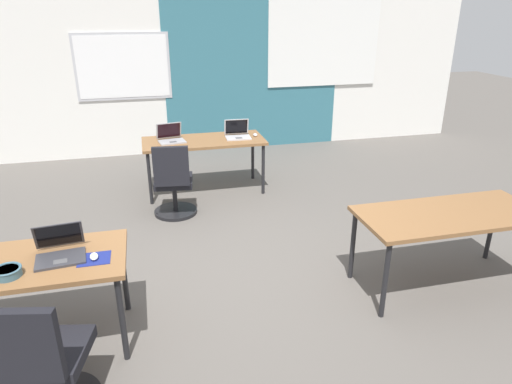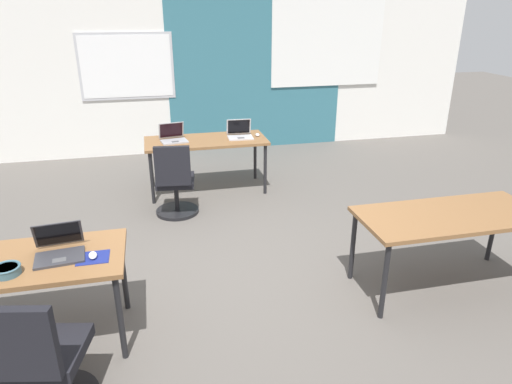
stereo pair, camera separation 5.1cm
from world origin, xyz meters
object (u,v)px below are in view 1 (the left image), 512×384
object	(u,v)px
laptop_far_left	(171,138)
mouse_near_left_inner	(94,256)
desk_near_right	(450,219)
chair_near_left_inner	(46,368)
desk_near_left	(8,271)
laptop_near_left_inner	(60,250)
mouse_far_right	(255,135)
laptop_far_right	(238,134)
desk_far_center	(204,144)
chair_far_left	(174,187)
snack_bowl	(8,272)

from	to	relation	value
laptop_far_left	mouse_near_left_inner	bearing A→B (deg)	-113.93
desk_near_right	chair_near_left_inner	world-z (taller)	chair_near_left_inner
desk_near_left	laptop_near_left_inner	xyz separation A→B (m)	(0.36, 0.01, 0.11)
laptop_near_left_inner	mouse_far_right	world-z (taller)	laptop_near_left_inner
mouse_near_left_inner	laptop_far_right	xyz separation A→B (m)	(1.62, 2.89, 0.03)
laptop_near_left_inner	laptop_far_left	xyz separation A→B (m)	(0.97, 2.81, 0.00)
mouse_near_left_inner	laptop_far_right	distance (m)	3.31
desk_far_center	chair_far_left	bearing A→B (deg)	-122.87
desk_near_right	mouse_far_right	bearing A→B (deg)	110.28
desk_near_left	laptop_far_right	bearing A→B (deg)	51.76
mouse_near_left_inner	desk_near_left	bearing A→B (deg)	172.26
desk_far_center	chair_near_left_inner	size ratio (longest dim) A/B	1.74
desk_near_right	laptop_far_right	world-z (taller)	laptop_far_right
laptop_far_right	snack_bowl	xyz separation A→B (m)	(-2.15, -2.98, -0.01)
chair_near_left_inner	desk_near_right	bearing A→B (deg)	-155.37
laptop_far_right	mouse_far_right	xyz separation A→B (m)	(0.25, 0.01, -0.03)
mouse_near_left_inner	laptop_far_left	world-z (taller)	laptop_far_left
desk_near_right	mouse_far_right	distance (m)	3.01
desk_near_right	chair_far_left	distance (m)	3.05
mouse_near_left_inner	snack_bowl	world-z (taller)	snack_bowl
desk_near_left	chair_near_left_inner	bearing A→B (deg)	-65.88
desk_far_center	snack_bowl	bearing A→B (deg)	-119.61
laptop_near_left_inner	mouse_far_right	xyz separation A→B (m)	(2.10, 2.80, -0.03)
mouse_far_right	snack_bowl	distance (m)	3.84
chair_near_left_inner	mouse_far_right	size ratio (longest dim) A/B	8.68
chair_near_left_inner	laptop_far_right	size ratio (longest dim) A/B	2.69
laptop_near_left_inner	snack_bowl	world-z (taller)	laptop_near_left_inner
chair_far_left	snack_bowl	distance (m)	2.58
desk_near_left	laptop_near_left_inner	size ratio (longest dim) A/B	4.40
desk_near_left	desk_near_right	size ratio (longest dim) A/B	1.00
laptop_far_left	chair_far_left	distance (m)	0.85
desk_near_right	laptop_far_right	size ratio (longest dim) A/B	4.67
desk_far_center	laptop_near_left_inner	bearing A→B (deg)	-116.59
chair_near_left_inner	mouse_far_right	world-z (taller)	chair_near_left_inner
laptop_far_left	chair_far_left	xyz separation A→B (m)	(-0.05, -0.75, -0.39)
chair_near_left_inner	laptop_far_left	world-z (taller)	laptop_far_left
mouse_far_right	laptop_far_left	xyz separation A→B (m)	(-1.13, 0.01, 0.03)
desk_near_left	snack_bowl	size ratio (longest dim) A/B	9.01
desk_far_center	chair_far_left	distance (m)	0.91
laptop_near_left_inner	mouse_near_left_inner	world-z (taller)	laptop_near_left_inner
laptop_near_left_inner	chair_far_left	world-z (taller)	laptop_near_left_inner
snack_bowl	chair_near_left_inner	bearing A→B (deg)	-64.05
desk_near_left	snack_bowl	distance (m)	0.21
desk_near_left	chair_far_left	xyz separation A→B (m)	(1.28, 2.07, -0.28)
chair_far_left	laptop_near_left_inner	bearing A→B (deg)	72.89
laptop_near_left_inner	chair_far_left	distance (m)	2.29
laptop_near_left_inner	chair_near_left_inner	distance (m)	0.82
snack_bowl	mouse_far_right	bearing A→B (deg)	51.28
desk_far_center	desk_near_left	bearing A→B (deg)	-122.01
desk_near_right	chair_near_left_inner	distance (m)	3.27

